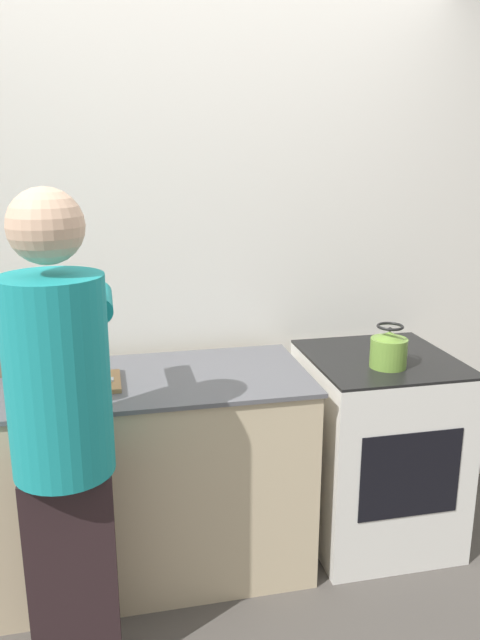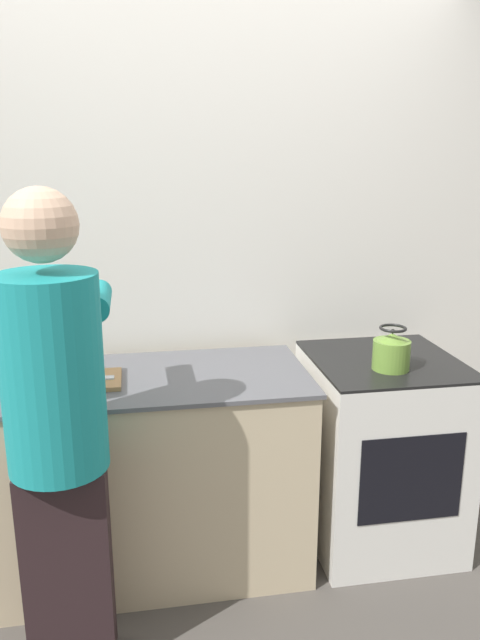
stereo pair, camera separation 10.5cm
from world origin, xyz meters
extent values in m
plane|color=#4C4742|center=(0.00, 0.00, 0.00)|extent=(12.00, 12.00, 0.00)
cube|color=silver|center=(0.00, 0.74, 1.30)|extent=(8.00, 0.05, 2.60)
cube|color=#C6B28E|center=(-0.36, 0.31, 0.43)|extent=(1.60, 0.62, 0.86)
cube|color=#56565B|center=(-0.36, 0.31, 0.87)|extent=(1.63, 0.65, 0.02)
cube|color=silver|center=(0.84, 0.34, 0.44)|extent=(0.64, 0.68, 0.88)
cube|color=black|center=(0.84, 0.34, 0.88)|extent=(0.64, 0.68, 0.01)
cube|color=black|center=(0.84, 0.00, 0.48)|extent=(0.45, 0.01, 0.39)
cube|color=black|center=(-0.52, -0.21, 0.39)|extent=(0.29, 0.18, 0.78)
cylinder|color=teal|center=(-0.52, -0.21, 1.10)|extent=(0.32, 0.32, 0.65)
sphere|color=#D1A889|center=(-0.52, -0.21, 1.57)|extent=(0.23, 0.23, 0.23)
cylinder|color=teal|center=(-0.66, 0.09, 1.27)|extent=(0.09, 0.30, 0.09)
cylinder|color=teal|center=(-0.38, 0.09, 1.27)|extent=(0.09, 0.30, 0.09)
cube|color=#A87A4C|center=(-0.47, 0.28, 0.89)|extent=(0.30, 0.23, 0.02)
cube|color=silver|center=(-0.42, 0.27, 0.90)|extent=(0.14, 0.04, 0.01)
cube|color=black|center=(-0.53, 0.27, 0.90)|extent=(0.09, 0.03, 0.01)
cylinder|color=olive|center=(0.81, 0.21, 0.95)|extent=(0.16, 0.16, 0.13)
cone|color=olive|center=(0.81, 0.21, 1.03)|extent=(0.13, 0.13, 0.03)
sphere|color=black|center=(0.81, 0.21, 1.06)|extent=(0.02, 0.02, 0.02)
torus|color=black|center=(0.81, 0.21, 1.07)|extent=(0.11, 0.11, 0.01)
cylinder|color=#756047|center=(-0.80, 0.50, 0.96)|extent=(0.12, 0.12, 0.15)
camera|label=1|loc=(-0.35, -2.12, 1.79)|focal=35.00mm
camera|label=2|loc=(-0.25, -2.14, 1.79)|focal=35.00mm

